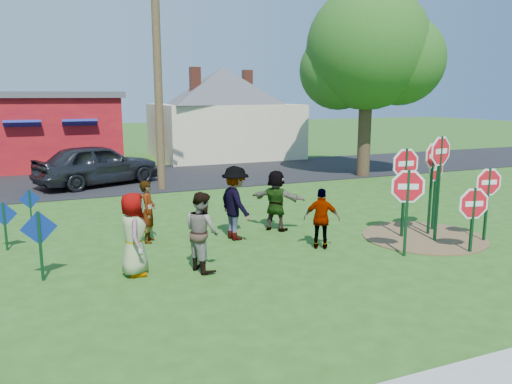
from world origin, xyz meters
The scene contains 24 objects.
ground centered at (0.00, 0.00, 0.00)m, with size 120.00×120.00×0.00m, color #255117.
road centered at (0.00, 11.50, 0.02)m, with size 120.00×7.50×0.04m, color black.
dirt_patch centered at (4.50, -1.00, 0.01)m, with size 3.20×3.20×0.03m, color brown.
red_building centered at (-5.50, 17.99, 1.97)m, with size 9.40×7.69×3.90m.
cream_house centered at (5.50, 18.00, 2.92)m, with size 9.40×9.40×6.50m.
stop_sign_a centered at (3.00, -2.05, 1.49)m, with size 0.96×0.49×2.19m.
stop_sign_b centered at (4.78, -0.84, 1.91)m, with size 0.89×0.30×2.62m.
stop_sign_c centered at (4.51, -1.39, 2.01)m, with size 1.01×0.23×2.85m.
stop_sign_d centered at (5.21, -0.52, 1.60)m, with size 0.95×0.35×2.26m.
stop_sign_e centered at (4.61, -2.47, 1.11)m, with size 1.00×0.26×1.72m.
stop_sign_f centered at (5.69, -1.88, 1.42)m, with size 0.95×0.21×2.03m.
stop_sign_g centered at (3.96, -0.77, 1.75)m, with size 1.07×0.07×2.51m.
blue_diamond_b centered at (-4.83, -0.47, 0.91)m, with size 0.71×0.12×1.46m.
blue_diamond_c centered at (-5.63, 2.06, 0.75)m, with size 0.60×0.12×1.21m.
blue_diamond_d centered at (-5.11, 4.11, 0.69)m, with size 0.57×0.07×1.12m.
person_a centered at (-3.03, -0.86, 0.88)m, with size 0.86×0.56×1.75m, color #3F4C9C.
person_b centered at (-2.30, 1.43, 0.80)m, with size 0.58×0.38×1.60m, color #267D70.
person_c centered at (-1.64, -1.13, 0.86)m, with size 0.83×0.65×1.72m, color brown.
person_d centered at (-0.16, 0.81, 0.96)m, with size 1.25×0.72×1.93m, color #2E2D31.
person_e centered at (1.49, -0.78, 0.75)m, with size 0.88×0.37×1.50m, color #573060.
person_f centered at (1.19, 1.20, 0.85)m, with size 1.57×0.50×1.70m, color #1C5224.
suv centered at (-2.66, 10.42, 0.90)m, with size 2.03×5.05×1.72m, color #2A2A2F.
utility_pole centered at (-0.40, 8.59, 5.37)m, with size 2.38×1.00×10.20m.
leafy_tree centered at (9.07, 8.17, 5.49)m, with size 6.00×5.47×8.53m.
Camera 1 is at (-4.57, -11.03, 3.70)m, focal length 35.00 mm.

